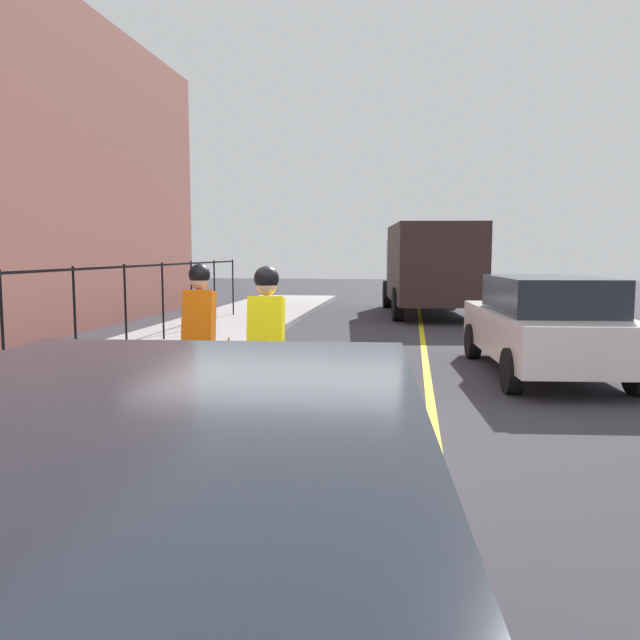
{
  "coord_description": "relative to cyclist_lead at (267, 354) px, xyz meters",
  "views": [
    {
      "loc": [
        -6.35,
        -1.33,
        1.97
      ],
      "look_at": [
        2.58,
        -0.05,
        1.0
      ],
      "focal_mm": 35.72,
      "sensor_mm": 36.0,
      "label": 1
    }
  ],
  "objects": [
    {
      "name": "ground_plane",
      "position": [
        -0.03,
        -0.15,
        -0.91
      ],
      "size": [
        80.0,
        80.0,
        0.0
      ],
      "primitive_type": "plane",
      "color": "#36333B"
    },
    {
      "name": "lane_line_centre",
      "position": [
        -0.03,
        -1.75,
        -0.91
      ],
      "size": [
        36.0,
        0.12,
        0.01
      ],
      "primitive_type": "cube",
      "color": "yellow",
      "rests_on": "ground"
    },
    {
      "name": "iron_fence",
      "position": [
        0.97,
        3.65,
        0.42
      ],
      "size": [
        21.16,
        0.04,
        1.6
      ],
      "color": "black",
      "rests_on": "sidewalk"
    },
    {
      "name": "cyclist_lead",
      "position": [
        0.0,
        0.0,
        0.0
      ],
      "size": [
        1.71,
        0.38,
        1.83
      ],
      "rotation": [
        0.0,
        0.0,
        0.06
      ],
      "color": "black",
      "rests_on": "ground"
    },
    {
      "name": "cyclist_follow",
      "position": [
        0.96,
        1.05,
        0.0
      ],
      "size": [
        1.71,
        0.38,
        1.83
      ],
      "rotation": [
        0.0,
        0.0,
        0.06
      ],
      "color": "black",
      "rests_on": "ground"
    },
    {
      "name": "patrol_sedan",
      "position": [
        4.14,
        -3.61,
        -0.09
      ],
      "size": [
        4.54,
        2.23,
        1.58
      ],
      "rotation": [
        0.0,
        0.0,
        0.09
      ],
      "color": "white",
      "rests_on": "ground"
    },
    {
      "name": "box_truck_background",
      "position": [
        13.85,
        -2.02,
        0.64
      ],
      "size": [
        6.92,
        3.11,
        2.78
      ],
      "rotation": [
        0.0,
        0.0,
        0.11
      ],
      "color": "#31221F",
      "rests_on": "ground"
    },
    {
      "name": "traffic_cone_near",
      "position": [
        3.44,
        1.42,
        -0.6
      ],
      "size": [
        0.36,
        0.36,
        0.62
      ],
      "primitive_type": "cone",
      "color": "#E86307",
      "rests_on": "ground"
    },
    {
      "name": "traffic_cone_far",
      "position": [
        4.45,
        1.28,
        -0.59
      ],
      "size": [
        0.36,
        0.36,
        0.63
      ],
      "primitive_type": "cone",
      "color": "#F24E0F",
      "rests_on": "ground"
    }
  ]
}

